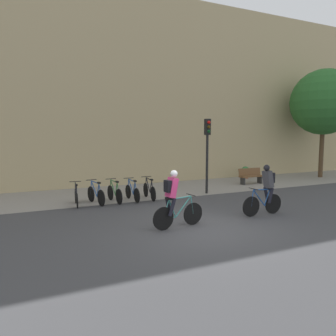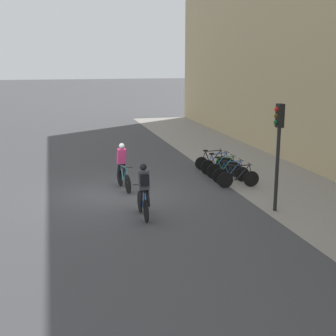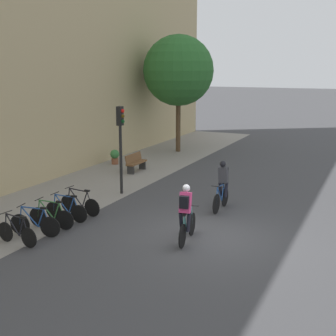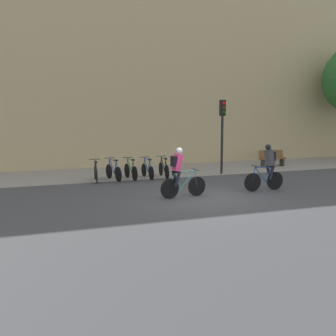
# 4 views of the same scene
# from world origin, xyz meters

# --- Properties ---
(ground) EXTENTS (200.00, 200.00, 0.00)m
(ground) POSITION_xyz_m (0.00, 0.00, 0.00)
(ground) COLOR #3D3D3F
(kerb_strip) EXTENTS (44.00, 4.50, 0.01)m
(kerb_strip) POSITION_xyz_m (0.00, 6.75, 0.00)
(kerb_strip) COLOR gray
(kerb_strip) RESTS_ON ground
(building_facade) EXTENTS (44.00, 0.60, 10.64)m
(building_facade) POSITION_xyz_m (0.00, 9.30, 5.32)
(building_facade) COLOR tan
(building_facade) RESTS_ON ground
(cyclist_pink) EXTENTS (1.81, 0.51, 1.80)m
(cyclist_pink) POSITION_xyz_m (-0.74, 0.36, 0.95)
(cyclist_pink) COLOR black
(cyclist_pink) RESTS_ON ground
(cyclist_grey) EXTENTS (1.72, 0.46, 1.80)m
(cyclist_grey) POSITION_xyz_m (2.97, 0.47, 0.95)
(cyclist_grey) COLOR black
(cyclist_grey) RESTS_ON ground
(parked_bike_0) EXTENTS (0.46, 1.57, 0.94)m
(parked_bike_0) POSITION_xyz_m (-2.91, 4.80, 0.38)
(parked_bike_0) COLOR black
(parked_bike_0) RESTS_ON ground
(parked_bike_1) EXTENTS (0.49, 1.66, 0.96)m
(parked_bike_1) POSITION_xyz_m (-2.12, 4.80, 0.40)
(parked_bike_1) COLOR black
(parked_bike_1) RESTS_ON ground
(parked_bike_2) EXTENTS (0.46, 1.64, 0.96)m
(parked_bike_2) POSITION_xyz_m (-1.33, 4.80, 0.39)
(parked_bike_2) COLOR black
(parked_bike_2) RESTS_ON ground
(parked_bike_3) EXTENTS (0.46, 1.63, 0.94)m
(parked_bike_3) POSITION_xyz_m (-0.55, 4.80, 0.38)
(parked_bike_3) COLOR black
(parked_bike_3) RESTS_ON ground
(parked_bike_4) EXTENTS (0.46, 1.70, 0.95)m
(parked_bike_4) POSITION_xyz_m (0.24, 4.80, 0.39)
(parked_bike_4) COLOR black
(parked_bike_4) RESTS_ON ground
(traffic_light_pole) EXTENTS (0.26, 0.30, 3.57)m
(traffic_light_pole) POSITION_xyz_m (3.25, 4.87, 2.47)
(traffic_light_pole) COLOR black
(traffic_light_pole) RESTS_ON ground
(bench) EXTENTS (1.52, 0.44, 0.89)m
(bench) POSITION_xyz_m (7.08, 6.31, 0.46)
(bench) COLOR brown
(bench) RESTS_ON ground
(potted_plant) EXTENTS (0.48, 0.48, 0.78)m
(potted_plant) POSITION_xyz_m (8.18, 8.18, 0.44)
(potted_plant) COLOR brown
(potted_plant) RESTS_ON ground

